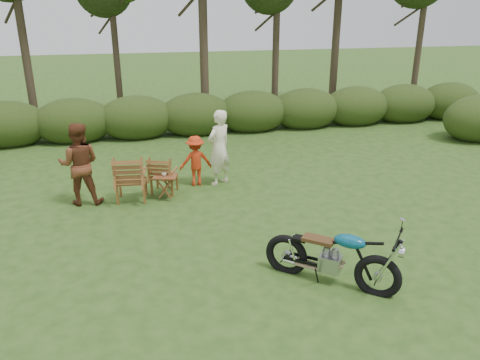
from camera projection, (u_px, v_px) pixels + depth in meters
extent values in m
plane|color=#264617|center=(277.00, 262.00, 8.04)|extent=(80.00, 80.00, 0.00)
cylinder|color=#352A1D|center=(21.00, 23.00, 15.66)|extent=(0.28, 0.28, 7.20)
cylinder|color=#352A1D|center=(114.00, 34.00, 17.49)|extent=(0.24, 0.24, 6.30)
cylinder|color=#352A1D|center=(203.00, 16.00, 15.92)|extent=(0.30, 0.30, 7.65)
cylinder|color=#352A1D|center=(276.00, 31.00, 17.80)|extent=(0.26, 0.26, 6.48)
cylinder|color=#352A1D|center=(338.00, 11.00, 19.23)|extent=(0.32, 0.32, 7.92)
cylinder|color=#352A1D|center=(421.00, 26.00, 17.97)|extent=(0.24, 0.24, 6.84)
ellipsoid|color=#243A15|center=(7.00, 125.00, 14.67)|extent=(2.52, 1.68, 1.51)
ellipsoid|color=#243A15|center=(73.00, 122.00, 15.12)|extent=(2.52, 1.68, 1.51)
ellipsoid|color=#243A15|center=(136.00, 118.00, 15.56)|extent=(2.52, 1.68, 1.51)
ellipsoid|color=#243A15|center=(196.00, 115.00, 16.01)|extent=(2.52, 1.68, 1.51)
ellipsoid|color=#243A15|center=(252.00, 112.00, 16.46)|extent=(2.52, 1.68, 1.51)
ellipsoid|color=#243A15|center=(305.00, 109.00, 16.91)|extent=(2.52, 1.68, 1.51)
ellipsoid|color=#243A15|center=(356.00, 107.00, 17.36)|extent=(2.52, 1.68, 1.51)
ellipsoid|color=#243A15|center=(404.00, 104.00, 17.81)|extent=(2.52, 1.68, 1.51)
ellipsoid|color=#243A15|center=(449.00, 102.00, 18.26)|extent=(2.52, 1.68, 1.51)
imported|color=beige|center=(164.00, 174.00, 10.49)|extent=(0.14, 0.14, 0.09)
imported|color=#F6EDCB|center=(220.00, 184.00, 11.58)|extent=(0.81, 0.74, 1.85)
imported|color=brown|center=(84.00, 203.00, 10.46)|extent=(0.95, 0.78, 1.83)
imported|color=red|center=(196.00, 185.00, 11.53)|extent=(0.83, 0.51, 1.23)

